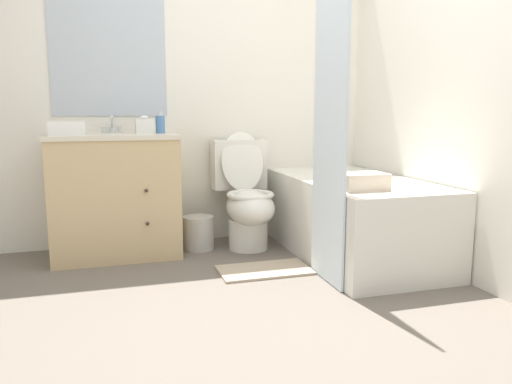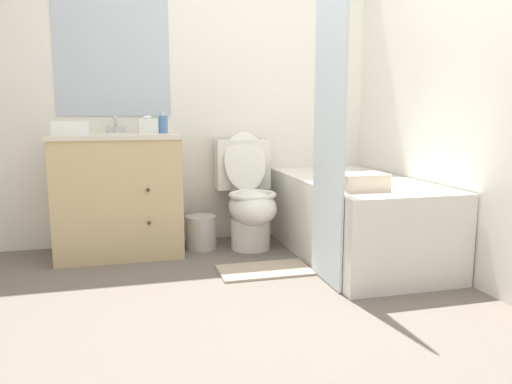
{
  "view_description": "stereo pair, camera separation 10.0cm",
  "coord_description": "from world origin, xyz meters",
  "views": [
    {
      "loc": [
        -0.82,
        -2.19,
        1.02
      ],
      "look_at": [
        0.06,
        0.74,
        0.51
      ],
      "focal_mm": 35.0,
      "sensor_mm": 36.0,
      "label": 1
    },
    {
      "loc": [
        -0.72,
        -2.22,
        1.02
      ],
      "look_at": [
        0.06,
        0.74,
        0.51
      ],
      "focal_mm": 35.0,
      "sensor_mm": 36.0,
      "label": 2
    }
  ],
  "objects": [
    {
      "name": "ground_plane",
      "position": [
        0.0,
        0.0,
        0.0
      ],
      "size": [
        14.0,
        14.0,
        0.0
      ],
      "primitive_type": "plane",
      "color": "#6B6056"
    },
    {
      "name": "wall_back",
      "position": [
        -0.01,
        1.66,
        1.25
      ],
      "size": [
        8.0,
        0.06,
        2.5
      ],
      "color": "white",
      "rests_on": "ground_plane"
    },
    {
      "name": "wall_right",
      "position": [
        1.23,
        0.82,
        1.25
      ],
      "size": [
        0.05,
        2.64,
        2.5
      ],
      "color": "white",
      "rests_on": "ground_plane"
    },
    {
      "name": "vanity_cabinet",
      "position": [
        -0.77,
        1.37,
        0.44
      ],
      "size": [
        0.87,
        0.56,
        0.85
      ],
      "color": "tan",
      "rests_on": "ground_plane"
    },
    {
      "name": "sink_faucet",
      "position": [
        -0.77,
        1.57,
        0.89
      ],
      "size": [
        0.14,
        0.12,
        0.12
      ],
      "color": "silver",
      "rests_on": "vanity_cabinet"
    },
    {
      "name": "toilet",
      "position": [
        0.16,
        1.31,
        0.38
      ],
      "size": [
        0.41,
        0.66,
        0.86
      ],
      "color": "silver",
      "rests_on": "ground_plane"
    },
    {
      "name": "bathtub",
      "position": [
        0.81,
        0.88,
        0.28
      ],
      "size": [
        0.77,
        1.51,
        0.55
      ],
      "color": "silver",
      "rests_on": "ground_plane"
    },
    {
      "name": "shower_curtain",
      "position": [
        0.41,
        0.44,
        0.97
      ],
      "size": [
        0.02,
        0.43,
        1.94
      ],
      "color": "silver",
      "rests_on": "ground_plane"
    },
    {
      "name": "wastebasket",
      "position": [
        -0.2,
        1.35,
        0.12
      ],
      "size": [
        0.22,
        0.22,
        0.25
      ],
      "color": "#B7B2A8",
      "rests_on": "ground_plane"
    },
    {
      "name": "tissue_box",
      "position": [
        -0.55,
        1.45,
        0.91
      ],
      "size": [
        0.13,
        0.15,
        0.12
      ],
      "color": "white",
      "rests_on": "vanity_cabinet"
    },
    {
      "name": "soap_dispenser",
      "position": [
        -0.45,
        1.41,
        0.92
      ],
      "size": [
        0.06,
        0.06,
        0.15
      ],
      "color": "#4C7AB2",
      "rests_on": "vanity_cabinet"
    },
    {
      "name": "hand_towel_folded",
      "position": [
        -1.06,
        1.24,
        0.9
      ],
      "size": [
        0.22,
        0.13,
        0.09
      ],
      "color": "white",
      "rests_on": "vanity_cabinet"
    },
    {
      "name": "bath_towel_folded",
      "position": [
        0.62,
        0.42,
        0.6
      ],
      "size": [
        0.28,
        0.19,
        0.1
      ],
      "color": "beige",
      "rests_on": "bathtub"
    },
    {
      "name": "bath_mat",
      "position": [
        0.11,
        0.72,
        0.01
      ],
      "size": [
        0.58,
        0.33,
        0.02
      ],
      "color": "tan",
      "rests_on": "ground_plane"
    }
  ]
}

